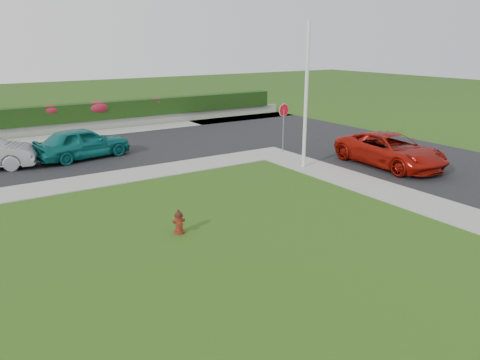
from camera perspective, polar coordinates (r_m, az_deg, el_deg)
ground at (r=12.83m, az=2.49°, el=-8.61°), size 120.00×120.00×0.00m
street_right at (r=23.72m, az=20.83°, el=2.26°), size 8.00×32.00×0.04m
sidewalk_right at (r=16.57m, az=27.03°, el=-4.46°), size 2.00×20.00×0.04m
curb_corner at (r=23.64m, az=3.66°, el=3.28°), size 2.00×2.00×0.04m
sidewalk_beyond at (r=29.50m, az=-21.25°, el=4.87°), size 34.00×2.00×0.04m
retaining_wall at (r=30.90m, az=-21.91°, el=5.82°), size 34.00×0.40×0.60m
hedge at (r=30.87m, az=-22.12°, el=7.39°), size 32.00×0.90×1.10m
fire_hydrant at (r=13.91m, az=-7.46°, el=-5.13°), size 0.38×0.35×0.73m
suv_red at (r=22.01m, az=17.86°, el=3.50°), size 2.64×5.33×1.45m
sedan_teal at (r=23.56m, az=-18.63°, el=4.32°), size 4.68×2.55×1.51m
utility_pole at (r=20.61m, az=8.06°, el=9.98°), size 0.16×0.16×6.27m
stop_sign at (r=23.70m, az=5.34°, el=7.75°), size 0.67×0.10×2.48m
flower_clump_d at (r=30.73m, az=-22.12°, el=7.91°), size 1.29×0.83×0.64m
flower_clump_e at (r=31.41m, az=-16.93°, el=8.47°), size 1.57×1.01×0.78m
flower_clump_f at (r=32.73m, az=-10.16°, el=9.39°), size 1.11×0.72×0.56m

